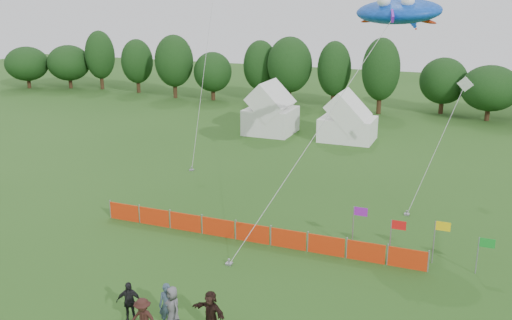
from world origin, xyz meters
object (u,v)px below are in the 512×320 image
at_px(spectator_a, 167,306).
at_px(spectator_f, 211,312).
at_px(tent_left, 271,112).
at_px(tent_right, 348,122).
at_px(barrier_fence, 252,233).
at_px(spectator_c, 143,320).
at_px(spectator_d, 129,302).
at_px(spectator_e, 172,307).
at_px(stingray_kite, 400,12).

distance_m(spectator_a, spectator_f, 1.75).
xyz_separation_m(tent_left, tent_right, (7.30, -0.02, -0.25)).
xyz_separation_m(barrier_fence, spectator_a, (-0.05, -8.59, 0.42)).
distance_m(spectator_c, spectator_d, 1.53).
bearing_deg(spectator_f, tent_left, 122.54).
bearing_deg(spectator_d, tent_right, 65.89).
bearing_deg(tent_right, spectator_e, -89.00).
height_order(spectator_d, stingray_kite, stingray_kite).
bearing_deg(spectator_c, barrier_fence, 87.49).
height_order(tent_right, spectator_e, tent_right).
bearing_deg(spectator_e, spectator_f, 39.99).
distance_m(tent_right, stingray_kite, 18.62).
bearing_deg(spectator_e, spectator_c, -88.18).
distance_m(barrier_fence, spectator_f, 8.43).
distance_m(spectator_d, spectator_f, 3.37).
xyz_separation_m(spectator_d, spectator_f, (3.31, 0.60, -0.01)).
xyz_separation_m(tent_right, stingray_kite, (5.97, -14.59, 9.92)).
xyz_separation_m(barrier_fence, spectator_c, (-0.42, -9.75, 0.38)).
relative_size(tent_right, barrier_fence, 0.27).
relative_size(barrier_fence, stingray_kite, 0.99).
distance_m(spectator_d, stingray_kite, 21.69).
distance_m(tent_left, tent_right, 7.31).
relative_size(spectator_e, spectator_f, 1.02).
xyz_separation_m(barrier_fence, stingray_kite, (5.58, 8.56, 11.11)).
relative_size(spectator_c, stingray_kite, 0.10).
xyz_separation_m(spectator_a, spectator_c, (-0.37, -1.16, -0.04)).
distance_m(barrier_fence, spectator_e, 8.58).
height_order(barrier_fence, stingray_kite, stingray_kite).
height_order(tent_left, spectator_d, tent_left).
relative_size(barrier_fence, spectator_e, 10.17).
relative_size(spectator_f, stingray_kite, 0.10).
bearing_deg(spectator_c, spectator_d, 143.83).
bearing_deg(tent_right, spectator_d, -92.25).
bearing_deg(tent_right, stingray_kite, -67.74).
bearing_deg(tent_right, spectator_a, -89.39).
relative_size(spectator_a, spectator_f, 1.08).
height_order(spectator_f, stingray_kite, stingray_kite).
xyz_separation_m(spectator_c, stingray_kite, (6.00, 18.30, 10.73)).
xyz_separation_m(spectator_a, spectator_e, (0.22, 0.02, -0.04)).
bearing_deg(spectator_f, spectator_d, -153.83).
xyz_separation_m(tent_left, spectator_e, (7.86, -31.73, -1.07)).
bearing_deg(spectator_d, spectator_a, -12.73).
bearing_deg(tent_left, tent_right, -0.15).
height_order(spectator_c, spectator_d, spectator_c).
relative_size(barrier_fence, spectator_c, 10.14).
bearing_deg(spectator_c, spectator_f, 35.64).
relative_size(tent_left, spectator_f, 2.55).
height_order(tent_left, barrier_fence, tent_left).
bearing_deg(stingray_kite, spectator_d, -112.56).
height_order(spectator_d, spectator_f, spectator_d).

